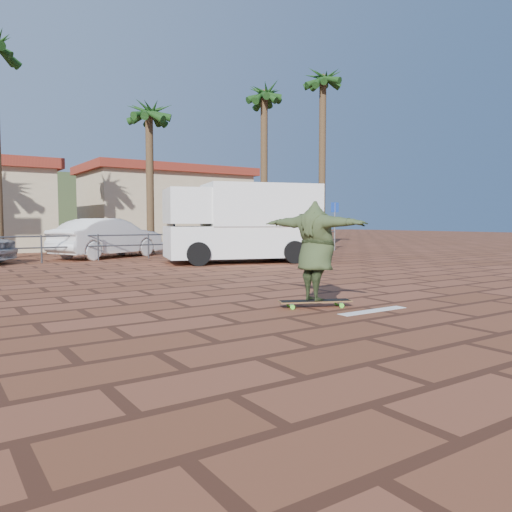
{
  "coord_description": "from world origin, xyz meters",
  "views": [
    {
      "loc": [
        -5.48,
        -6.94,
        1.49
      ],
      "look_at": [
        0.01,
        1.28,
        0.8
      ],
      "focal_mm": 35.0,
      "sensor_mm": 36.0,
      "label": 1
    }
  ],
  "objects_px": {
    "car_white": "(108,238)",
    "longboard": "(315,302)",
    "campervan": "(243,221)",
    "skateboarder": "(316,251)"
  },
  "relations": [
    {
      "from": "campervan",
      "to": "car_white",
      "type": "relative_size",
      "value": 1.21
    },
    {
      "from": "longboard",
      "to": "skateboarder",
      "type": "distance_m",
      "value": 0.88
    },
    {
      "from": "longboard",
      "to": "skateboarder",
      "type": "height_order",
      "value": "skateboarder"
    },
    {
      "from": "longboard",
      "to": "campervan",
      "type": "bearing_deg",
      "value": 88.62
    },
    {
      "from": "car_white",
      "to": "longboard",
      "type": "bearing_deg",
      "value": 151.56
    },
    {
      "from": "campervan",
      "to": "longboard",
      "type": "bearing_deg",
      "value": -98.44
    },
    {
      "from": "longboard",
      "to": "campervan",
      "type": "xyz_separation_m",
      "value": [
        4.08,
        8.79,
        1.38
      ]
    },
    {
      "from": "car_white",
      "to": "skateboarder",
      "type": "bearing_deg",
      "value": 151.56
    },
    {
      "from": "longboard",
      "to": "skateboarder",
      "type": "relative_size",
      "value": 0.6
    },
    {
      "from": "skateboarder",
      "to": "car_white",
      "type": "xyz_separation_m",
      "value": [
        0.73,
        13.89,
        -0.18
      ]
    }
  ]
}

